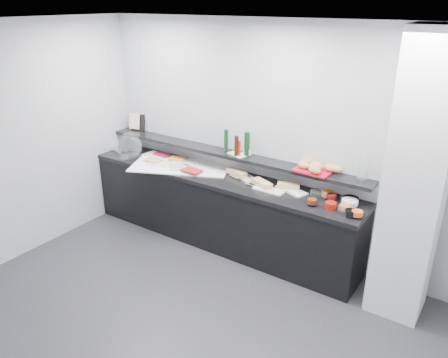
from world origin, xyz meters
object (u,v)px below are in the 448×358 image
Objects in this scene: condiment_tray at (238,154)px; carafe at (363,168)px; framed_print at (138,121)px; cloche_base at (125,150)px; bread_tray at (313,171)px; sandwich_plate_mid at (269,190)px.

carafe reaches higher than condiment_tray.
framed_print is at bearing -166.14° from condiment_tray.
carafe reaches higher than framed_print.
carafe is at bearing 25.21° from cloche_base.
condiment_tray is at bearing -179.39° from carafe.
cloche_base is 1.70× the size of framed_print.
carafe is (3.26, 0.17, 0.38)m from cloche_base.
framed_print reaches higher than bread_tray.
sandwich_plate_mid is 0.65m from condiment_tray.
cloche_base is 1.47× the size of carafe.
carafe is at bearing 15.39° from sandwich_plate_mid.
framed_print is 0.87× the size of carafe.
condiment_tray is at bearing 160.44° from sandwich_plate_mid.
framed_print is 1.10× the size of condiment_tray.
framed_print is 1.75m from condiment_tray.
condiment_tray is (1.77, 0.16, 0.24)m from cloche_base.
bread_tray is 1.31× the size of carafe.
carafe reaches higher than bread_tray.
bread_tray is 0.54m from carafe.
condiment_tray is 0.97m from bread_tray.
cloche_base is 1.26× the size of sandwich_plate_mid.
sandwich_plate_mid is (2.33, -0.06, -0.01)m from cloche_base.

